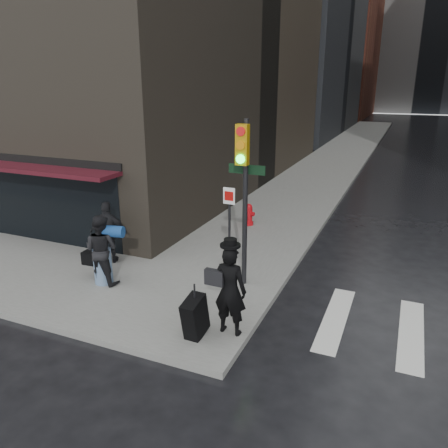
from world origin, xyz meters
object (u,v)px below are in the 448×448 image
Objects in this scene: man_overcoat at (223,294)px; fire_hydrant at (249,215)px; man_jeans at (101,249)px; man_greycoat at (109,232)px; traffic_light at (243,182)px.

man_overcoat is 2.66× the size of fire_hydrant.
man_greycoat is (-0.69, 1.19, -0.02)m from man_jeans.
fire_hydrant is (1.80, 5.98, -0.56)m from man_jeans.
man_overcoat reaches higher than fire_hydrant.
man_overcoat is 2.94m from traffic_light.
man_greycoat is 5.43m from fire_hydrant.
fire_hydrant is (2.49, 4.79, -0.55)m from man_greycoat.
traffic_light is at bearing -76.88° from man_overcoat.
man_jeans is 1.37m from man_greycoat.
man_jeans is (-3.78, 0.99, 0.03)m from man_overcoat.
man_jeans is 0.44× the size of traffic_light.
traffic_light is (4.00, 0.11, 1.79)m from man_greycoat.
man_jeans is at bearing 99.22° from man_greycoat.
traffic_light is 5.45m from fire_hydrant.
man_overcoat reaches higher than man_jeans.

